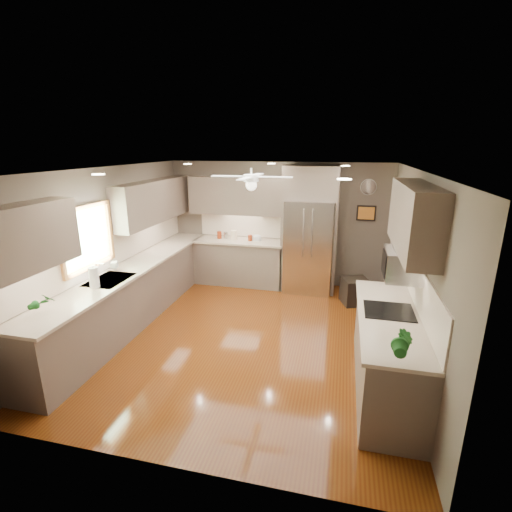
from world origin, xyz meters
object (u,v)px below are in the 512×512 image
at_px(bowl, 256,240).
at_px(microwave, 403,264).
at_px(canister_a, 219,235).
at_px(canister_c, 234,235).
at_px(potted_plant_left, 42,302).
at_px(canister_b, 226,235).
at_px(refrigerator, 309,232).
at_px(soap_bottle, 115,264).
at_px(paper_towel, 94,278).
at_px(potted_plant_right, 403,344).
at_px(canister_d, 250,238).
at_px(stool, 355,291).

bearing_deg(bowl, microwave, -48.88).
distance_m(canister_a, canister_c, 0.32).
xyz_separation_m(canister_c, potted_plant_left, (-1.10, -3.92, 0.07)).
bearing_deg(canister_a, canister_b, 14.95).
bearing_deg(refrigerator, microwave, -63.91).
bearing_deg(canister_a, soap_bottle, -111.33).
relative_size(potted_plant_left, bowl, 1.58).
distance_m(canister_b, bowl, 0.67).
xyz_separation_m(refrigerator, microwave, (1.33, -2.71, 0.29)).
bearing_deg(soap_bottle, paper_towel, -78.10).
distance_m(potted_plant_right, paper_towel, 3.94).
bearing_deg(bowl, canister_c, 179.16).
bearing_deg(canister_d, bowl, 6.85).
distance_m(bowl, paper_towel, 3.40).
xyz_separation_m(canister_a, refrigerator, (1.87, -0.05, 0.17)).
bearing_deg(microwave, soap_bottle, 173.99).
relative_size(potted_plant_left, microwave, 0.60).
height_order(soap_bottle, potted_plant_right, potted_plant_right).
xyz_separation_m(canister_c, stool, (2.47, -0.55, -0.79)).
height_order(potted_plant_right, refrigerator, refrigerator).
height_order(canister_b, bowl, canister_b).
bearing_deg(refrigerator, paper_towel, -131.29).
xyz_separation_m(canister_c, soap_bottle, (-1.23, -2.32, 0.01)).
bearing_deg(microwave, canister_b, 137.60).
bearing_deg(refrigerator, stool, -28.63).
bearing_deg(soap_bottle, microwave, -6.01).
xyz_separation_m(canister_d, stool, (2.12, -0.52, -0.76)).
relative_size(canister_c, bowl, 0.97).
xyz_separation_m(bowl, paper_towel, (-1.55, -3.03, 0.11)).
relative_size(canister_b, potted_plant_right, 0.41).
height_order(canister_d, potted_plant_right, potted_plant_right).
bearing_deg(potted_plant_right, canister_d, 121.21).
distance_m(canister_d, potted_plant_left, 4.16).
distance_m(potted_plant_left, potted_plant_right, 3.85).
height_order(canister_b, canister_d, canister_b).
height_order(bowl, stool, bowl).
relative_size(canister_a, canister_d, 1.22).
distance_m(canister_b, paper_towel, 3.20).
bearing_deg(paper_towel, canister_c, 70.46).
relative_size(soap_bottle, paper_towel, 0.62).
relative_size(potted_plant_right, microwave, 0.64).
distance_m(potted_plant_right, refrigerator, 4.12).
height_order(canister_c, microwave, microwave).
bearing_deg(bowl, canister_b, 175.82).
xyz_separation_m(microwave, stool, (-0.41, 2.21, -1.24)).
bearing_deg(paper_towel, canister_a, 75.98).
height_order(canister_d, refrigerator, refrigerator).
distance_m(bowl, stool, 2.19).
xyz_separation_m(potted_plant_left, microwave, (3.97, 1.17, 0.38)).
height_order(refrigerator, microwave, refrigerator).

